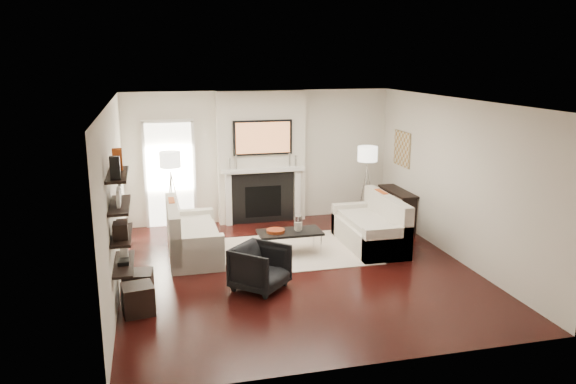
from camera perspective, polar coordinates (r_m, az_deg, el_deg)
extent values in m
plane|color=black|center=(9.18, 0.91, -7.85)|extent=(6.00, 6.00, 0.00)
plane|color=white|center=(8.57, 0.97, 9.20)|extent=(6.00, 6.00, 0.00)
plane|color=silver|center=(11.65, -2.83, 3.64)|extent=(5.50, 0.00, 5.50)
plane|color=silver|center=(6.04, 8.25, -5.92)|extent=(5.50, 0.00, 5.50)
plane|color=silver|center=(8.52, -17.25, -0.64)|extent=(0.00, 6.00, 6.00)
plane|color=silver|center=(9.83, 16.64, 1.24)|extent=(0.00, 6.00, 6.00)
cube|color=silver|center=(11.52, -2.71, 3.54)|extent=(1.80, 0.25, 2.70)
cube|color=black|center=(11.57, -2.54, -0.63)|extent=(1.30, 0.02, 1.04)
cube|color=black|center=(11.58, -2.53, -0.97)|extent=(0.75, 0.02, 0.65)
cube|color=white|center=(11.42, -6.06, -0.73)|extent=(0.12, 0.08, 1.10)
cube|color=white|center=(11.69, 0.95, -0.31)|extent=(0.12, 0.08, 1.10)
cube|color=white|center=(11.39, -2.52, 2.24)|extent=(1.70, 0.18, 0.07)
cube|color=black|center=(11.30, -2.58, 5.55)|extent=(1.20, 0.06, 0.70)
cube|color=#BF723F|center=(11.27, -2.55, 5.53)|extent=(1.10, 0.00, 0.62)
cylinder|color=silver|center=(11.27, -5.29, 3.03)|extent=(0.04, 0.04, 0.30)
cylinder|color=silver|center=(11.26, -5.94, 2.85)|extent=(0.04, 0.04, 0.24)
cylinder|color=silver|center=(11.48, 0.16, 3.29)|extent=(0.04, 0.04, 0.30)
cylinder|color=silver|center=(11.52, 0.78, 3.17)|extent=(0.04, 0.04, 0.24)
cube|color=white|center=(11.48, -11.90, 1.69)|extent=(0.90, 0.02, 2.10)
cube|color=white|center=(11.46, -14.29, 1.54)|extent=(0.06, 0.06, 2.16)
cube|color=white|center=(11.48, -9.50, 1.80)|extent=(0.06, 0.06, 2.16)
cube|color=white|center=(11.29, -12.16, 7.04)|extent=(1.02, 0.06, 0.06)
cube|color=beige|center=(10.00, 0.78, -5.98)|extent=(2.60, 2.00, 0.01)
cube|color=beige|center=(9.87, -9.54, -5.20)|extent=(0.85, 1.80, 0.42)
cube|color=beige|center=(9.76, -11.57, -3.56)|extent=(0.18, 1.80, 0.80)
cube|color=beige|center=(9.07, -9.15, -6.27)|extent=(0.85, 0.18, 0.60)
cube|color=beige|center=(10.61, -9.90, -3.36)|extent=(0.85, 0.18, 0.60)
cube|color=beige|center=(9.79, -9.30, -3.74)|extent=(0.63, 1.44, 0.10)
cube|color=#B54816|center=(9.99, -11.70, -1.95)|extent=(0.10, 0.42, 0.42)
cube|color=black|center=(9.41, -11.54, -2.95)|extent=(0.10, 0.40, 0.40)
cube|color=beige|center=(10.30, 8.23, -4.35)|extent=(0.85, 1.80, 0.42)
cube|color=beige|center=(10.33, 10.02, -2.52)|extent=(0.18, 1.80, 0.80)
cube|color=beige|center=(9.56, 10.06, -5.26)|extent=(0.85, 0.18, 0.60)
cube|color=beige|center=(10.99, 6.67, -2.66)|extent=(0.85, 0.18, 0.60)
cube|color=beige|center=(10.20, 8.02, -2.98)|extent=(0.63, 1.44, 0.10)
cube|color=#B54816|center=(10.54, 9.41, -1.02)|extent=(0.10, 0.42, 0.42)
cube|color=black|center=(10.02, 10.75, -1.91)|extent=(0.10, 0.40, 0.40)
cube|color=black|center=(9.72, 0.18, -4.12)|extent=(1.10, 0.55, 0.04)
cylinder|color=silver|center=(9.48, -2.45, -5.94)|extent=(0.02, 0.02, 0.38)
cylinder|color=silver|center=(9.71, 3.37, -5.46)|extent=(0.02, 0.02, 0.38)
cylinder|color=silver|center=(9.88, -2.96, -5.11)|extent=(0.02, 0.02, 0.38)
cylinder|color=silver|center=(10.11, 2.63, -4.68)|extent=(0.02, 0.02, 0.38)
cylinder|color=white|center=(9.71, 1.04, -3.16)|extent=(0.14, 0.14, 0.25)
cylinder|color=white|center=(9.72, 1.04, -3.52)|extent=(0.10, 0.10, 0.16)
cylinder|color=#AD421C|center=(9.65, -1.26, -3.97)|extent=(0.32, 0.32, 0.05)
imported|color=black|center=(8.33, -2.85, -7.46)|extent=(0.97, 0.97, 0.73)
cylinder|color=silver|center=(11.11, -11.69, -1.07)|extent=(0.02, 0.02, 1.20)
cylinder|color=white|center=(10.94, -11.90, 3.25)|extent=(0.40, 0.40, 0.30)
cylinder|color=silver|center=(11.12, -11.12, -1.03)|extent=(0.25, 0.02, 1.23)
cylinder|color=silver|center=(11.21, -11.99, -0.96)|extent=(0.14, 0.22, 1.23)
cylinder|color=silver|center=(11.02, -11.95, -1.20)|extent=(0.14, 0.22, 1.23)
cylinder|color=silver|center=(11.62, 7.95, -0.28)|extent=(0.02, 0.02, 1.20)
cylinder|color=white|center=(11.45, 8.08, 3.86)|extent=(0.40, 0.40, 0.30)
cylinder|color=silver|center=(11.66, 8.45, -0.25)|extent=(0.25, 0.02, 1.23)
cylinder|color=silver|center=(11.69, 7.52, -0.18)|extent=(0.14, 0.22, 1.23)
cylinder|color=silver|center=(11.51, 7.87, -0.40)|extent=(0.14, 0.22, 1.23)
cube|color=black|center=(11.45, 11.09, 0.06)|extent=(0.35, 1.20, 0.04)
cube|color=black|center=(11.07, 12.19, -2.47)|extent=(0.30, 0.04, 0.71)
cube|color=black|center=(12.03, 9.92, -1.08)|extent=(0.30, 0.04, 0.71)
cube|color=#A08550|center=(11.57, 11.52, 4.32)|extent=(0.03, 0.70, 0.70)
cube|color=black|center=(7.74, -16.33, -7.03)|extent=(0.25, 1.00, 0.03)
cube|color=black|center=(7.61, -16.53, -4.21)|extent=(0.25, 1.00, 0.04)
cube|color=black|center=(7.51, -16.73, -1.29)|extent=(0.25, 1.00, 0.04)
cube|color=black|center=(7.42, -16.94, 1.69)|extent=(0.25, 1.00, 0.04)
cube|color=black|center=(7.03, -17.17, 2.35)|extent=(0.12, 0.10, 0.28)
cube|color=#B54816|center=(7.62, -16.94, 3.20)|extent=(0.12, 0.10, 0.28)
cube|color=white|center=(7.40, -16.83, -0.49)|extent=(0.04, 0.30, 0.22)
cube|color=black|center=(7.73, -16.71, -0.05)|extent=(0.04, 0.22, 0.18)
cube|color=black|center=(7.40, -16.65, -3.76)|extent=(0.18, 0.25, 0.20)
cube|color=black|center=(7.82, -16.50, -3.14)|extent=(0.15, 0.12, 0.12)
cube|color=black|center=(7.70, -16.36, -6.82)|extent=(0.14, 0.20, 0.05)
cube|color=white|center=(7.92, -16.32, -5.73)|extent=(0.10, 0.10, 0.18)
cylinder|color=black|center=(9.33, -16.99, 2.77)|extent=(0.04, 0.34, 0.34)
cylinder|color=white|center=(9.32, -16.84, 2.77)|extent=(0.01, 0.29, 0.29)
cube|color=black|center=(8.34, -14.95, -9.12)|extent=(0.44, 0.44, 0.40)
cube|color=black|center=(7.88, -14.99, -10.48)|extent=(0.46, 0.46, 0.40)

